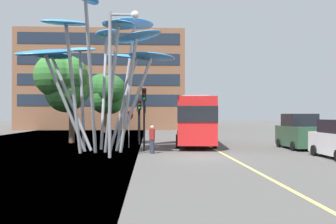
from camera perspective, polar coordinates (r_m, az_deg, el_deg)
ground at (r=20.64m, az=2.90°, el=-6.96°), size 120.00×240.00×0.10m
red_bus at (r=28.94m, az=4.06°, el=-0.95°), size 3.45×11.09×3.71m
leaf_sculpture at (r=24.84m, az=-9.81°, el=9.90°), size 9.94×10.47×9.39m
traffic_light_kerb_near at (r=24.07m, az=-3.62°, el=0.94°), size 0.28×0.42×3.98m
traffic_light_kerb_far at (r=29.10m, az=-4.31°, el=0.02°), size 0.28×0.42×3.48m
traffic_light_island_mid at (r=32.84m, az=-4.47°, el=-0.12°), size 0.28×0.42×3.39m
traffic_light_opposite at (r=40.15m, az=-3.56°, el=-0.30°), size 0.28×0.42×3.27m
car_parked_mid at (r=27.02m, az=19.17°, el=-2.94°), size 2.06×4.31×2.37m
street_lamp at (r=20.54m, az=-7.76°, el=7.14°), size 1.65×0.44×7.87m
tree_pavement_near at (r=31.99m, az=-15.33°, el=4.43°), size 4.23×4.98×7.18m
tree_pavement_far at (r=49.42m, az=-9.20°, el=2.68°), size 5.12×5.46×7.60m
pedestrian at (r=22.51m, az=-2.41°, el=-4.14°), size 0.34×0.34×1.67m
no_entry_sign at (r=26.39m, az=-5.92°, el=-1.73°), size 0.60×0.12×2.55m
backdrop_building at (r=65.07m, az=-9.43°, el=4.35°), size 25.66×15.31×15.39m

